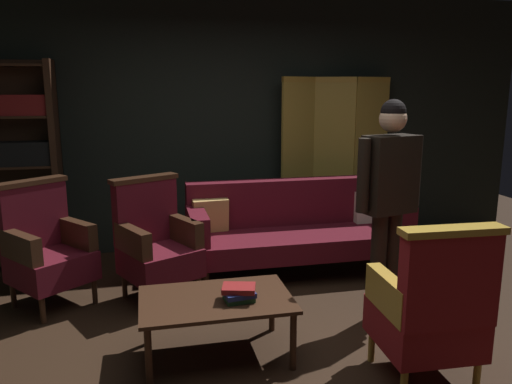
% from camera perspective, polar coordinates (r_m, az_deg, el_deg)
% --- Properties ---
extents(ground_plane, '(10.00, 10.00, 0.00)m').
position_cam_1_polar(ground_plane, '(3.65, 2.91, -17.39)').
color(ground_plane, black).
extents(back_wall, '(7.20, 0.10, 2.80)m').
position_cam_1_polar(back_wall, '(5.59, -3.77, 7.92)').
color(back_wall, black).
rests_on(back_wall, ground_plane).
extents(folding_screen, '(1.31, 0.22, 1.90)m').
position_cam_1_polar(folding_screen, '(5.75, 8.92, 3.76)').
color(folding_screen, '#B29338').
rests_on(folding_screen, ground_plane).
extents(bookshelf, '(0.90, 0.32, 2.05)m').
position_cam_1_polar(bookshelf, '(5.45, -26.22, 3.24)').
color(bookshelf, '#382114').
rests_on(bookshelf, ground_plane).
extents(velvet_couch, '(2.12, 0.78, 0.88)m').
position_cam_1_polar(velvet_couch, '(4.91, 4.59, -3.88)').
color(velvet_couch, '#382114').
rests_on(velvet_couch, ground_plane).
extents(coffee_table, '(1.00, 0.64, 0.42)m').
position_cam_1_polar(coffee_table, '(3.39, -4.60, -12.71)').
color(coffee_table, '#382114').
rests_on(coffee_table, ground_plane).
extents(armchair_gilt_accent, '(0.61, 0.60, 1.04)m').
position_cam_1_polar(armchair_gilt_accent, '(3.22, 19.41, -12.49)').
color(armchair_gilt_accent, '#B78E33').
rests_on(armchair_gilt_accent, ground_plane).
extents(armchair_wing_left, '(0.81, 0.81, 1.04)m').
position_cam_1_polar(armchair_wing_left, '(4.47, -22.91, -5.90)').
color(armchair_wing_left, '#382114').
rests_on(armchair_wing_left, ground_plane).
extents(armchair_wing_right, '(0.78, 0.77, 1.04)m').
position_cam_1_polar(armchair_wing_right, '(4.34, -11.40, -5.71)').
color(armchair_wing_right, '#382114').
rests_on(armchair_wing_right, ground_plane).
extents(standing_figure, '(0.57, 0.30, 1.70)m').
position_cam_1_polar(standing_figure, '(3.85, 14.98, 0.14)').
color(standing_figure, black).
rests_on(standing_figure, ground_plane).
extents(book_green_cloth, '(0.20, 0.17, 0.03)m').
position_cam_1_polar(book_green_cloth, '(3.32, -1.98, -12.04)').
color(book_green_cloth, '#1E4C28').
rests_on(book_green_cloth, coffee_table).
extents(book_navy_cloth, '(0.21, 0.19, 0.03)m').
position_cam_1_polar(book_navy_cloth, '(3.31, -1.98, -11.52)').
color(book_navy_cloth, navy).
rests_on(book_navy_cloth, book_green_cloth).
extents(book_red_leather, '(0.25, 0.20, 0.04)m').
position_cam_1_polar(book_red_leather, '(3.29, -1.99, -10.98)').
color(book_red_leather, maroon).
rests_on(book_red_leather, book_navy_cloth).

